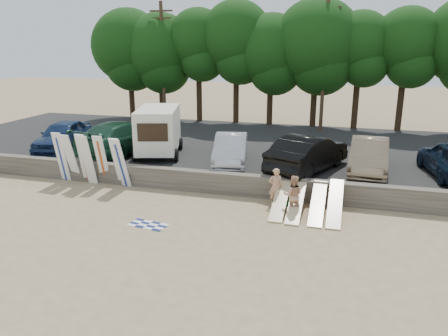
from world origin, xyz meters
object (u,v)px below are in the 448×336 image
at_px(box_trailer, 158,129).
at_px(cooler, 284,202).
at_px(beachgoer_b, 293,195).
at_px(car_0, 63,135).
at_px(car_4, 369,156).
at_px(car_1, 122,137).
at_px(car_2, 231,149).
at_px(beachgoer_a, 275,187).
at_px(car_3, 308,153).

bearing_deg(box_trailer, cooler, -44.46).
bearing_deg(beachgoer_b, car_0, -26.57).
xyz_separation_m(car_0, car_4, (16.99, 0.10, -0.05)).
height_order(box_trailer, beachgoer_b, box_trailer).
height_order(car_1, beachgoer_b, car_1).
relative_size(car_1, car_2, 1.36).
height_order(car_1, beachgoer_a, car_1).
xyz_separation_m(car_0, car_1, (3.63, 0.36, 0.05)).
height_order(box_trailer, car_2, box_trailer).
height_order(car_3, car_4, car_3).
height_order(car_0, car_3, car_3).
bearing_deg(car_0, box_trailer, -7.66).
distance_m(car_0, beachgoer_a, 13.66).
xyz_separation_m(car_1, beachgoer_b, (10.33, -4.98, -0.78)).
relative_size(car_2, beachgoer_b, 2.77).
xyz_separation_m(car_3, beachgoer_b, (-0.18, -4.13, -0.77)).
xyz_separation_m(box_trailer, car_4, (11.13, -0.30, -0.66)).
xyz_separation_m(car_0, cooler, (13.50, -3.68, -1.40)).
bearing_deg(cooler, car_2, 158.72).
height_order(car_2, car_3, car_3).
xyz_separation_m(car_4, beachgoer_b, (-3.02, -4.73, -0.68)).
distance_m(car_1, car_3, 10.54).
height_order(car_4, beachgoer_b, car_4).
xyz_separation_m(car_0, car_2, (10.17, -0.24, -0.10)).
height_order(car_2, car_4, car_4).
distance_m(beachgoer_a, cooler, 0.78).
xyz_separation_m(car_2, beachgoer_a, (2.93, -3.53, -0.63)).
bearing_deg(car_1, cooler, 168.00).
distance_m(car_4, beachgoer_b, 5.66).
distance_m(car_4, cooler, 5.32).
height_order(car_0, cooler, car_0).
height_order(beachgoer_a, beachgoer_b, same).
xyz_separation_m(car_3, car_4, (2.85, 0.60, -0.09)).
xyz_separation_m(box_trailer, beachgoer_a, (7.25, -4.18, -1.34)).
bearing_deg(beachgoer_a, car_4, -159.40).
bearing_deg(box_trailer, car_1, 165.00).
height_order(box_trailer, cooler, box_trailer).
bearing_deg(cooler, car_1, -177.56).
distance_m(car_2, cooler, 4.95).
distance_m(car_1, car_2, 6.57).
bearing_deg(box_trailer, beachgoer_b, -48.13).
height_order(box_trailer, car_4, box_trailer).
bearing_deg(cooler, box_trailer, 176.55).
height_order(box_trailer, car_3, box_trailer).
bearing_deg(car_1, beachgoer_b, 164.52).
bearing_deg(car_1, box_trailer, -168.43).
relative_size(box_trailer, car_3, 0.83).
relative_size(car_4, beachgoer_b, 2.97).
xyz_separation_m(box_trailer, car_1, (-2.22, -0.05, -0.57)).
bearing_deg(car_2, cooler, -57.52).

